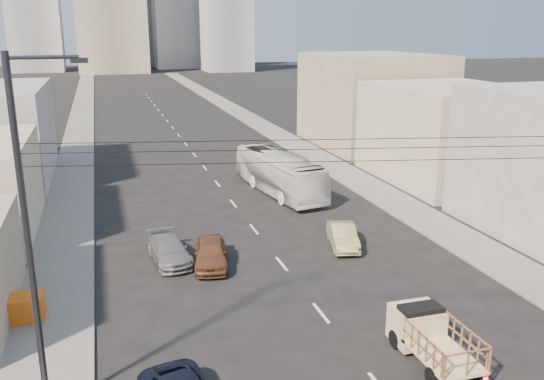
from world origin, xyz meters
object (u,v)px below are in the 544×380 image
streetlamp_left (31,234)px  crate_stack (22,308)px  flatbed_pickup (431,335)px  sedan_brown (211,253)px  sedan_tan (343,236)px  sedan_grey (169,250)px  city_bus (279,173)px

streetlamp_left → crate_stack: 9.19m
streetlamp_left → crate_stack: (-1.61, 6.99, -5.75)m
flatbed_pickup → sedan_brown: 13.40m
sedan_tan → sedan_grey: bearing=-170.2°
city_bus → crate_stack: city_bus is taller
sedan_brown → sedan_grey: bearing=159.2°
sedan_grey → sedan_brown: bearing=-37.7°
sedan_tan → crate_stack: sedan_tan is taller
sedan_brown → sedan_tan: (8.12, 0.60, -0.07)m
flatbed_pickup → crate_stack: size_ratio=2.45×
sedan_tan → flatbed_pickup: bearing=-83.8°
flatbed_pickup → city_bus: size_ratio=0.38×
sedan_tan → sedan_grey: 10.27m
sedan_brown → sedan_grey: size_ratio=0.95×
flatbed_pickup → sedan_tan: bearing=82.5°
city_bus → crate_stack: size_ratio=6.47×
flatbed_pickup → sedan_brown: flatbed_pickup is taller
sedan_brown → sedan_grey: (-2.13, 1.29, -0.08)m
sedan_brown → crate_stack: sedan_brown is taller
sedan_grey → streetlamp_left: (-5.45, -12.16, 5.76)m
streetlamp_left → sedan_brown: bearing=55.1°
sedan_grey → streetlamp_left: size_ratio=0.39×
sedan_tan → streetlamp_left: size_ratio=0.34×
sedan_grey → sedan_tan: bearing=-10.3°
crate_stack → flatbed_pickup: bearing=-26.5°
flatbed_pickup → sedan_grey: bearing=123.6°
crate_stack → city_bus: bearing=44.4°
flatbed_pickup → streetlamp_left: (-14.08, 0.85, 5.34)m
sedan_brown → streetlamp_left: size_ratio=0.37×
sedan_brown → crate_stack: bearing=-146.8°
city_bus → sedan_brown: 15.21m
sedan_tan → crate_stack: 17.87m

